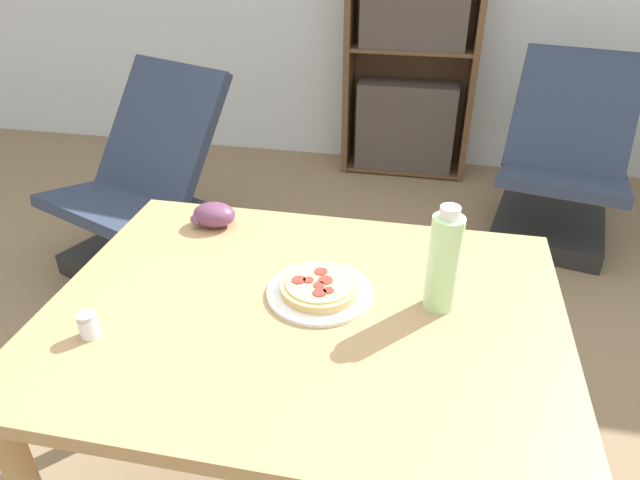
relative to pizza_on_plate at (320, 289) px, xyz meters
The scene contains 8 objects.
dining_table 0.13m from the pizza_on_plate, 113.62° to the right, with size 1.14×0.86×0.73m.
pizza_on_plate is the anchor object (origin of this frame).
grape_bunch 0.44m from the pizza_on_plate, 143.41° to the left, with size 0.12×0.10×0.07m.
drink_bottle 0.29m from the pizza_on_plate, ahead, with size 0.07×0.07×0.25m.
salt_shaker 0.50m from the pizza_on_plate, 151.73° to the right, with size 0.04×0.04×0.06m.
lounge_chair_near 1.59m from the pizza_on_plate, 134.06° to the left, with size 0.79×0.92×0.88m.
lounge_chair_far 2.00m from the pizza_on_plate, 63.42° to the left, with size 0.70×0.86×0.88m.
bookshelf 2.44m from the pizza_on_plate, 88.63° to the left, with size 0.77×0.30×1.52m.
Camera 1 is at (0.14, -1.03, 1.51)m, focal length 32.00 mm.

